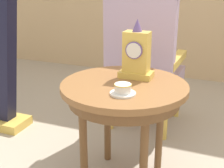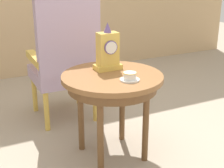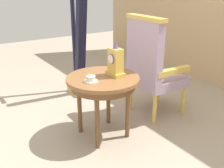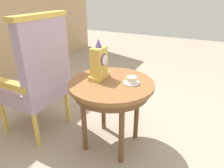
% 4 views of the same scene
% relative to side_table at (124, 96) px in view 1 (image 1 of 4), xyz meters
% --- Properties ---
extents(side_table, '(0.70, 0.70, 0.62)m').
position_rel_side_table_xyz_m(side_table, '(0.00, 0.00, 0.00)').
color(side_table, brown).
rests_on(side_table, ground).
extents(teacup_left, '(0.13, 0.13, 0.06)m').
position_rel_side_table_xyz_m(teacup_left, '(0.05, -0.16, 0.10)').
color(teacup_left, white).
rests_on(teacup_left, side_table).
extents(mantel_clock, '(0.19, 0.11, 0.34)m').
position_rel_side_table_xyz_m(mantel_clock, '(0.03, 0.12, 0.21)').
color(mantel_clock, gold).
rests_on(mantel_clock, side_table).
extents(armchair, '(0.56, 0.54, 1.14)m').
position_rel_side_table_xyz_m(armchair, '(-0.10, 0.70, 0.05)').
color(armchair, '#B299B7').
rests_on(armchair, ground).
extents(harp, '(0.40, 0.24, 1.76)m').
position_rel_side_table_xyz_m(harp, '(-1.09, 0.31, 0.16)').
color(harp, gold).
rests_on(harp, ground).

